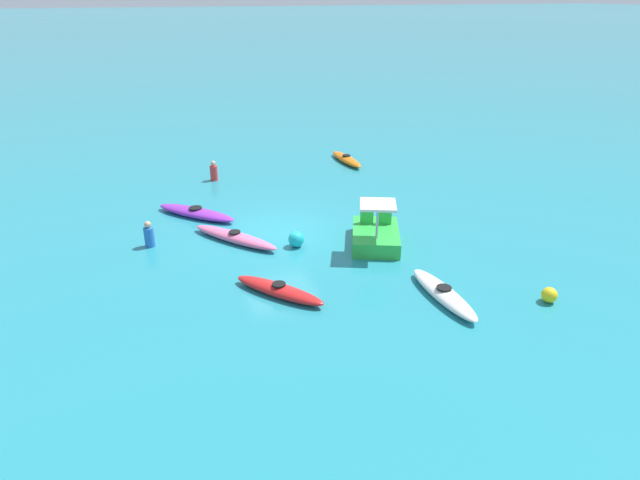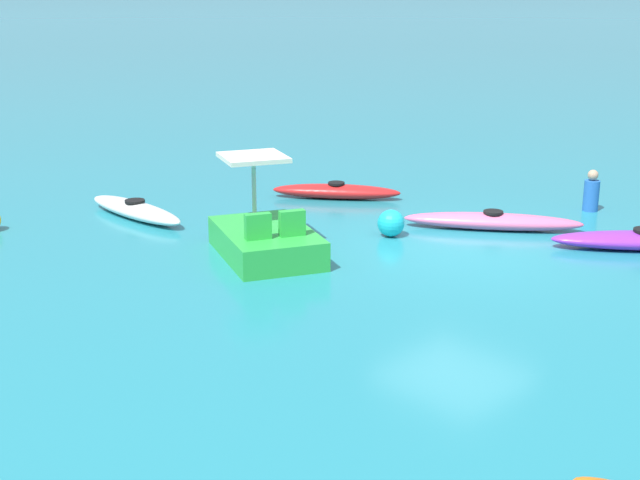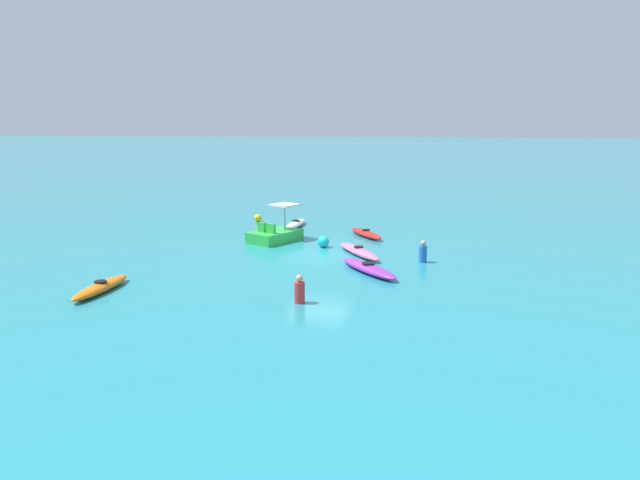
{
  "view_description": "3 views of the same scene",
  "coord_description": "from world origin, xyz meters",
  "px_view_note": "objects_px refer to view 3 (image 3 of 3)",
  "views": [
    {
      "loc": [
        17.02,
        -4.69,
        7.62
      ],
      "look_at": [
        2.04,
        0.81,
        0.37
      ],
      "focal_mm": 30.88,
      "sensor_mm": 36.0,
      "label": 1
    },
    {
      "loc": [
        -8.89,
        12.18,
        4.6
      ],
      "look_at": [
        1.4,
        2.15,
        0.35
      ],
      "focal_mm": 48.67,
      "sensor_mm": 36.0,
      "label": 2
    },
    {
      "loc": [
        -21.58,
        -5.75,
        5.21
      ],
      "look_at": [
        1.02,
        0.22,
        0.42
      ],
      "focal_mm": 30.84,
      "sensor_mm": 36.0,
      "label": 3
    }
  ],
  "objects_px": {
    "kayak_purple": "(368,268)",
    "person_by_kayaks": "(423,253)",
    "buoy_yellow": "(258,218)",
    "kayak_red": "(366,234)",
    "pedal_boat_green": "(275,234)",
    "kayak_orange": "(101,287)",
    "buoy_cyan": "(323,242)",
    "kayak_pink": "(359,251)",
    "person_near_shore": "(300,291)",
    "kayak_white": "(296,224)"
  },
  "relations": [
    {
      "from": "kayak_white",
      "to": "kayak_pink",
      "type": "bearing_deg",
      "value": -141.4
    },
    {
      "from": "kayak_red",
      "to": "pedal_boat_green",
      "type": "xyz_separation_m",
      "value": [
        -2.14,
        3.92,
        0.17
      ]
    },
    {
      "from": "kayak_pink",
      "to": "buoy_cyan",
      "type": "relative_size",
      "value": 6.04
    },
    {
      "from": "kayak_red",
      "to": "buoy_yellow",
      "type": "bearing_deg",
      "value": 67.1
    },
    {
      "from": "kayak_purple",
      "to": "buoy_yellow",
      "type": "distance_m",
      "value": 12.34
    },
    {
      "from": "kayak_white",
      "to": "person_near_shore",
      "type": "xyz_separation_m",
      "value": [
        -12.39,
        -3.98,
        0.22
      ]
    },
    {
      "from": "kayak_pink",
      "to": "person_near_shore",
      "type": "distance_m",
      "value": 6.78
    },
    {
      "from": "kayak_white",
      "to": "kayak_pink",
      "type": "xyz_separation_m",
      "value": [
        -5.64,
        -4.5,
        -0.0
      ]
    },
    {
      "from": "person_near_shore",
      "to": "person_by_kayaks",
      "type": "height_order",
      "value": "same"
    },
    {
      "from": "buoy_cyan",
      "to": "person_by_kayaks",
      "type": "bearing_deg",
      "value": -110.38
    },
    {
      "from": "kayak_white",
      "to": "kayak_pink",
      "type": "distance_m",
      "value": 7.21
    },
    {
      "from": "kayak_orange",
      "to": "person_by_kayaks",
      "type": "xyz_separation_m",
      "value": [
        6.71,
        -9.74,
        0.22
      ]
    },
    {
      "from": "buoy_yellow",
      "to": "kayak_red",
      "type": "bearing_deg",
      "value": -112.9
    },
    {
      "from": "kayak_white",
      "to": "kayak_pink",
      "type": "relative_size",
      "value": 0.96
    },
    {
      "from": "buoy_yellow",
      "to": "kayak_orange",
      "type": "bearing_deg",
      "value": -179.94
    },
    {
      "from": "kayak_red",
      "to": "person_by_kayaks",
      "type": "height_order",
      "value": "person_by_kayaks"
    },
    {
      "from": "kayak_white",
      "to": "kayak_orange",
      "type": "height_order",
      "value": "same"
    },
    {
      "from": "kayak_orange",
      "to": "buoy_yellow",
      "type": "xyz_separation_m",
      "value": [
        14.05,
        0.01,
        0.05
      ]
    },
    {
      "from": "pedal_boat_green",
      "to": "person_by_kayaks",
      "type": "bearing_deg",
      "value": -108.76
    },
    {
      "from": "pedal_boat_green",
      "to": "person_near_shore",
      "type": "relative_size",
      "value": 3.18
    },
    {
      "from": "kayak_orange",
      "to": "person_by_kayaks",
      "type": "height_order",
      "value": "person_by_kayaks"
    },
    {
      "from": "kayak_orange",
      "to": "kayak_red",
      "type": "bearing_deg",
      "value": -30.73
    },
    {
      "from": "kayak_orange",
      "to": "buoy_yellow",
      "type": "height_order",
      "value": "buoy_yellow"
    },
    {
      "from": "person_near_shore",
      "to": "kayak_white",
      "type": "bearing_deg",
      "value": 17.8
    },
    {
      "from": "kayak_red",
      "to": "buoy_yellow",
      "type": "height_order",
      "value": "buoy_yellow"
    },
    {
      "from": "kayak_white",
      "to": "buoy_yellow",
      "type": "relative_size",
      "value": 7.09
    },
    {
      "from": "kayak_orange",
      "to": "buoy_yellow",
      "type": "bearing_deg",
      "value": 0.06
    },
    {
      "from": "pedal_boat_green",
      "to": "person_near_shore",
      "type": "distance_m",
      "value": 9.33
    },
    {
      "from": "kayak_pink",
      "to": "pedal_boat_green",
      "type": "height_order",
      "value": "pedal_boat_green"
    },
    {
      "from": "buoy_cyan",
      "to": "buoy_yellow",
      "type": "height_order",
      "value": "buoy_cyan"
    },
    {
      "from": "buoy_cyan",
      "to": "buoy_yellow",
      "type": "relative_size",
      "value": 1.22
    },
    {
      "from": "pedal_boat_green",
      "to": "person_near_shore",
      "type": "xyz_separation_m",
      "value": [
        -8.53,
        -3.78,
        0.05
      ]
    },
    {
      "from": "kayak_pink",
      "to": "buoy_cyan",
      "type": "bearing_deg",
      "value": 59.3
    },
    {
      "from": "kayak_purple",
      "to": "kayak_red",
      "type": "distance_m",
      "value": 6.72
    },
    {
      "from": "kayak_purple",
      "to": "buoy_yellow",
      "type": "xyz_separation_m",
      "value": [
        9.43,
        7.95,
        0.05
      ]
    },
    {
      "from": "kayak_white",
      "to": "buoy_cyan",
      "type": "relative_size",
      "value": 5.81
    },
    {
      "from": "person_near_shore",
      "to": "kayak_purple",
      "type": "bearing_deg",
      "value": -19.05
    },
    {
      "from": "kayak_red",
      "to": "pedal_boat_green",
      "type": "relative_size",
      "value": 0.93
    },
    {
      "from": "buoy_cyan",
      "to": "person_near_shore",
      "type": "relative_size",
      "value": 0.59
    },
    {
      "from": "kayak_pink",
      "to": "pedal_boat_green",
      "type": "distance_m",
      "value": 4.66
    },
    {
      "from": "pedal_boat_green",
      "to": "buoy_cyan",
      "type": "relative_size",
      "value": 5.42
    },
    {
      "from": "kayak_purple",
      "to": "person_by_kayaks",
      "type": "height_order",
      "value": "person_by_kayaks"
    },
    {
      "from": "kayak_red",
      "to": "person_by_kayaks",
      "type": "relative_size",
      "value": 2.97
    },
    {
      "from": "kayak_white",
      "to": "buoy_yellow",
      "type": "bearing_deg",
      "value": 66.76
    },
    {
      "from": "kayak_purple",
      "to": "person_by_kayaks",
      "type": "xyz_separation_m",
      "value": [
        2.09,
        -1.8,
        0.22
      ]
    },
    {
      "from": "kayak_pink",
      "to": "buoy_cyan",
      "type": "distance_m",
      "value": 2.09
    },
    {
      "from": "kayak_orange",
      "to": "kayak_purple",
      "type": "bearing_deg",
      "value": -59.79
    },
    {
      "from": "kayak_purple",
      "to": "kayak_pink",
      "type": "bearing_deg",
      "value": 18.17
    },
    {
      "from": "person_by_kayaks",
      "to": "pedal_boat_green",
      "type": "bearing_deg",
      "value": 71.24
    },
    {
      "from": "kayak_pink",
      "to": "person_by_kayaks",
      "type": "distance_m",
      "value": 2.76
    }
  ]
}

